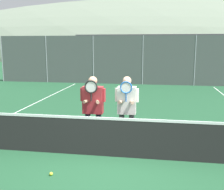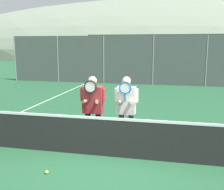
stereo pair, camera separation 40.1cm
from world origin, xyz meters
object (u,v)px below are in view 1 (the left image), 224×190
Objects in this scene: car_center at (220,66)px; tennis_ball_on_court at (51,174)px; player_leftmost at (93,105)px; player_center_left at (127,106)px; car_left_of_center at (149,65)px; car_far_left at (83,64)px.

car_center is 16.97m from tennis_ball_on_court.
player_center_left is at bearing 5.39° from player_leftmost.
car_left_of_center is 15.91m from tennis_ball_on_court.
player_center_left is at bearing -70.81° from car_far_left.
car_center reaches higher than tennis_ball_on_court.
car_center reaches higher than player_center_left.
car_left_of_center is (0.88, 14.14, -0.09)m from player_leftmost.
player_center_left is at bearing 54.60° from tennis_ball_on_court.
tennis_ball_on_court is (-1.25, -1.76, -0.98)m from player_center_left.
tennis_ball_on_court is (-1.32, -15.83, -0.91)m from car_left_of_center.
car_far_left is 16.35m from tennis_ball_on_court.
car_center is (9.90, -0.14, -0.01)m from car_far_left.
tennis_ball_on_court is at bearing -125.40° from player_center_left.
car_center is (4.97, 14.00, -0.10)m from player_center_left.
car_center is at bearing 67.66° from player_leftmost.
car_left_of_center is at bearing 89.73° from player_center_left.
car_left_of_center is (4.99, -0.08, 0.01)m from car_far_left.
car_far_left reaches higher than car_center.
car_left_of_center is at bearing 179.28° from car_center.
car_far_left is at bearing 106.13° from player_leftmost.
car_left_of_center reaches higher than car_center.
car_center is at bearing -0.72° from car_left_of_center.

